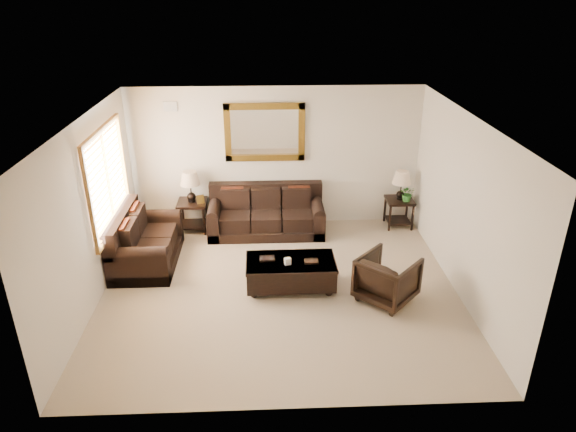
{
  "coord_description": "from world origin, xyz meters",
  "views": [
    {
      "loc": [
        -0.17,
        -6.87,
        4.41
      ],
      "look_at": [
        0.15,
        0.6,
        0.98
      ],
      "focal_mm": 32.0,
      "sensor_mm": 36.0,
      "label": 1
    }
  ],
  "objects_px": {
    "armchair": "(387,277)",
    "end_table_left": "(191,192)",
    "loveseat": "(143,244)",
    "sofa": "(266,216)",
    "coffee_table": "(291,271)",
    "end_table_right": "(401,191)"
  },
  "relations": [
    {
      "from": "sofa",
      "to": "coffee_table",
      "type": "xyz_separation_m",
      "value": [
        0.37,
        -2.02,
        -0.03
      ]
    },
    {
      "from": "sofa",
      "to": "end_table_right",
      "type": "bearing_deg",
      "value": 2.89
    },
    {
      "from": "end_table_right",
      "to": "coffee_table",
      "type": "height_order",
      "value": "end_table_right"
    },
    {
      "from": "coffee_table",
      "to": "end_table_left",
      "type": "bearing_deg",
      "value": 129.23
    },
    {
      "from": "sofa",
      "to": "end_table_left",
      "type": "distance_m",
      "value": 1.49
    },
    {
      "from": "loveseat",
      "to": "end_table_left",
      "type": "distance_m",
      "value": 1.48
    },
    {
      "from": "sofa",
      "to": "coffee_table",
      "type": "bearing_deg",
      "value": -79.57
    },
    {
      "from": "end_table_right",
      "to": "coffee_table",
      "type": "relative_size",
      "value": 0.81
    },
    {
      "from": "loveseat",
      "to": "sofa",
      "type": "bearing_deg",
      "value": -61.89
    },
    {
      "from": "armchair",
      "to": "loveseat",
      "type": "bearing_deg",
      "value": 25.22
    },
    {
      "from": "end_table_left",
      "to": "end_table_right",
      "type": "xyz_separation_m",
      "value": [
        4.01,
        0.02,
        -0.04
      ]
    },
    {
      "from": "armchair",
      "to": "end_table_left",
      "type": "bearing_deg",
      "value": 5.34
    },
    {
      "from": "sofa",
      "to": "loveseat",
      "type": "relative_size",
      "value": 1.31
    },
    {
      "from": "armchair",
      "to": "end_table_right",
      "type": "bearing_deg",
      "value": -63.7
    },
    {
      "from": "loveseat",
      "to": "end_table_right",
      "type": "xyz_separation_m",
      "value": [
        4.7,
        1.25,
        0.4
      ]
    },
    {
      "from": "end_table_left",
      "to": "armchair",
      "type": "bearing_deg",
      "value": -38.34
    },
    {
      "from": "end_table_right",
      "to": "armchair",
      "type": "relative_size",
      "value": 1.44
    },
    {
      "from": "end_table_left",
      "to": "coffee_table",
      "type": "distance_m",
      "value": 2.82
    },
    {
      "from": "end_table_left",
      "to": "loveseat",
      "type": "bearing_deg",
      "value": -119.12
    },
    {
      "from": "sofa",
      "to": "armchair",
      "type": "height_order",
      "value": "sofa"
    },
    {
      "from": "end_table_left",
      "to": "end_table_right",
      "type": "height_order",
      "value": "end_table_left"
    },
    {
      "from": "end_table_right",
      "to": "coffee_table",
      "type": "bearing_deg",
      "value": -136.01
    }
  ]
}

